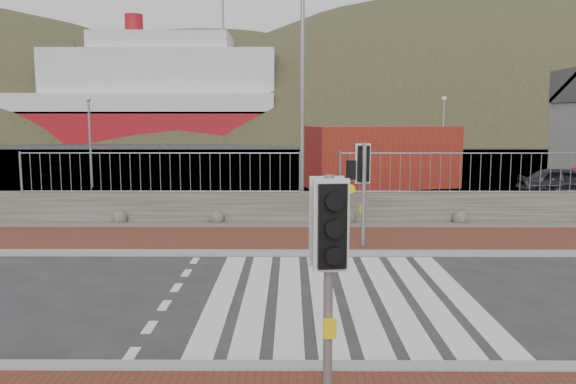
{
  "coord_description": "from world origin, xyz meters",
  "views": [
    {
      "loc": [
        -0.87,
        -9.59,
        3.12
      ],
      "look_at": [
        -0.94,
        3.0,
        1.47
      ],
      "focal_mm": 35.0,
      "sensor_mm": 36.0,
      "label": 1
    }
  ],
  "objects_px": {
    "traffic_signal_far": "(363,173)",
    "car_a": "(566,183)",
    "streetlight": "(306,84)",
    "shipping_container": "(381,157)",
    "traffic_signal_near": "(329,243)",
    "ferry": "(117,102)"
  },
  "relations": [
    {
      "from": "streetlight",
      "to": "shipping_container",
      "type": "relative_size",
      "value": 1.12
    },
    {
      "from": "traffic_signal_near",
      "to": "traffic_signal_far",
      "type": "height_order",
      "value": "traffic_signal_far"
    },
    {
      "from": "ferry",
      "to": "traffic_signal_near",
      "type": "bearing_deg",
      "value": -71.39
    },
    {
      "from": "traffic_signal_far",
      "to": "streetlight",
      "type": "relative_size",
      "value": 0.34
    },
    {
      "from": "ferry",
      "to": "streetlight",
      "type": "bearing_deg",
      "value": -67.91
    },
    {
      "from": "traffic_signal_near",
      "to": "traffic_signal_far",
      "type": "bearing_deg",
      "value": 72.84
    },
    {
      "from": "traffic_signal_far",
      "to": "streetlight",
      "type": "xyz_separation_m",
      "value": [
        -1.24,
        4.46,
        2.35
      ]
    },
    {
      "from": "traffic_signal_near",
      "to": "shipping_container",
      "type": "xyz_separation_m",
      "value": [
        3.72,
        19.87,
        -0.44
      ]
    },
    {
      "from": "traffic_signal_near",
      "to": "car_a",
      "type": "distance_m",
      "value": 19.46
    },
    {
      "from": "ferry",
      "to": "traffic_signal_far",
      "type": "bearing_deg",
      "value": -68.35
    },
    {
      "from": "traffic_signal_near",
      "to": "streetlight",
      "type": "xyz_separation_m",
      "value": [
        0.08,
        12.03,
        2.37
      ]
    },
    {
      "from": "shipping_container",
      "to": "car_a",
      "type": "height_order",
      "value": "shipping_container"
    },
    {
      "from": "traffic_signal_far",
      "to": "shipping_container",
      "type": "distance_m",
      "value": 12.54
    },
    {
      "from": "shipping_container",
      "to": "ferry",
      "type": "bearing_deg",
      "value": 101.96
    },
    {
      "from": "traffic_signal_near",
      "to": "shipping_container",
      "type": "height_order",
      "value": "shipping_container"
    },
    {
      "from": "streetlight",
      "to": "traffic_signal_near",
      "type": "bearing_deg",
      "value": -112.93
    },
    {
      "from": "traffic_signal_near",
      "to": "car_a",
      "type": "relative_size",
      "value": 0.71
    },
    {
      "from": "ferry",
      "to": "shipping_container",
      "type": "height_order",
      "value": "ferry"
    },
    {
      "from": "traffic_signal_far",
      "to": "car_a",
      "type": "relative_size",
      "value": 0.71
    },
    {
      "from": "shipping_container",
      "to": "car_a",
      "type": "distance_m",
      "value": 7.66
    },
    {
      "from": "ferry",
      "to": "traffic_signal_far",
      "type": "xyz_separation_m",
      "value": [
        25.48,
        -64.21,
        -3.51
      ]
    },
    {
      "from": "traffic_signal_near",
      "to": "streetlight",
      "type": "distance_m",
      "value": 12.26
    }
  ]
}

